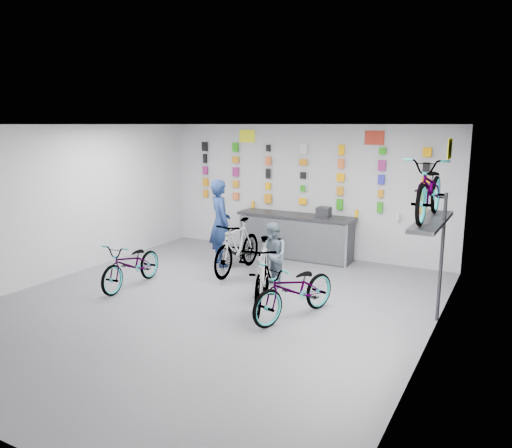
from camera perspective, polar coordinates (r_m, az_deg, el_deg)
The scene contains 20 objects.
floor at distance 8.55m, azimuth -5.43°, elevation -9.28°, with size 8.00×8.00×0.00m, color #515156.
ceiling at distance 8.00m, azimuth -5.83°, elevation 11.26°, with size 8.00×8.00×0.00m, color white.
wall_back at distance 11.63m, azimuth 5.50°, elevation 3.87°, with size 7.00×7.00×0.00m, color #BABABC.
wall_left at distance 10.49m, azimuth -21.69°, elevation 2.30°, with size 8.00×8.00×0.00m, color #BABABC.
wall_right at distance 6.86m, azimuth 19.41°, elevation -1.98°, with size 8.00×8.00×0.00m, color #BABABC.
counter at distance 11.39m, azimuth 4.50°, elevation -1.45°, with size 2.70×0.66×1.00m.
merch_wall at distance 11.54m, azimuth 5.26°, elevation 5.37°, with size 5.56×0.08×1.57m.
wall_bracket at distance 8.05m, azimuth 19.59°, elevation -0.34°, with size 0.39×1.90×2.00m.
sign_left at distance 12.18m, azimuth -1.03°, elevation 10.01°, with size 0.42×0.02×0.30m, color #F8FF1A.
sign_right at distance 10.99m, azimuth 13.38°, elevation 9.57°, with size 0.42×0.02×0.30m, color #B5311E.
sign_side at distance 7.89m, azimuth 21.27°, elevation 8.02°, with size 0.02×0.40×0.30m, color #F8FF1A.
bike_left at distance 9.61m, azimuth -13.99°, elevation -4.48°, with size 0.58×1.66×0.87m, color gray.
bike_center at distance 8.30m, azimuth 0.71°, elevation -5.74°, with size 0.53×1.88×1.13m, color gray.
bike_right at distance 7.88m, azimuth 4.50°, elevation -7.49°, with size 0.62×1.77×0.93m, color gray.
bike_service at distance 10.20m, azimuth -2.13°, elevation -2.58°, with size 0.52×1.83×1.10m, color gray.
bike_wall at distance 7.97m, azimuth 19.32°, elevation 3.86°, with size 0.63×1.80×0.95m, color gray.
clerk at distance 10.68m, azimuth -4.12°, elevation 0.13°, with size 0.68×0.45×1.87m, color navy.
customer at distance 9.27m, azimuth 1.92°, elevation -3.60°, with size 0.60×0.46×1.23m, color #4F5F6B.
spare_wheel at distance 11.66m, azimuth -1.88°, elevation -1.96°, with size 0.73×0.48×0.66m.
register at distance 11.03m, azimuth 7.75°, elevation 1.36°, with size 0.28×0.30×0.22m, color black.
Camera 1 is at (4.50, -6.61, 3.00)m, focal length 35.00 mm.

